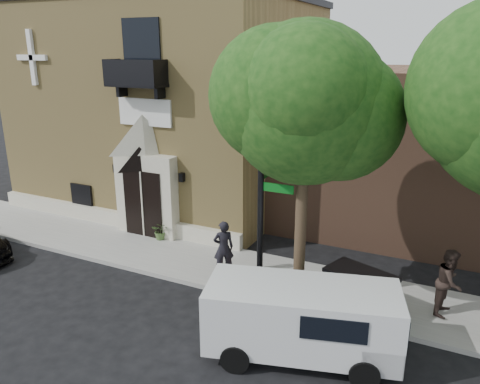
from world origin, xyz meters
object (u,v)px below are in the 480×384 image
object	(u,v)px
fire_hydrant	(242,277)
dumpster	(360,292)
street_sign	(262,189)
pedestrian_far	(449,282)
cargo_van	(309,319)
pedestrian_near	(224,248)

from	to	relation	value
fire_hydrant	dumpster	bearing A→B (deg)	3.19
street_sign	dumpster	size ratio (longest dim) A/B	3.14
fire_hydrant	pedestrian_far	distance (m)	5.85
cargo_van	pedestrian_near	distance (m)	4.62
fire_hydrant	street_sign	bearing A→B (deg)	-13.81
street_sign	dumpster	world-z (taller)	street_sign
cargo_van	dumpster	distance (m)	2.45
pedestrian_near	dumpster	bearing A→B (deg)	137.62
cargo_van	fire_hydrant	xyz separation A→B (m)	(-2.79, 2.13, -0.52)
pedestrian_far	dumpster	bearing A→B (deg)	125.59
fire_hydrant	pedestrian_far	size ratio (longest dim) A/B	0.40
dumpster	pedestrian_far	size ratio (longest dim) A/B	1.11
street_sign	pedestrian_near	bearing A→B (deg)	154.30
dumpster	pedestrian_far	distance (m)	2.43
cargo_van	street_sign	distance (m)	3.76
cargo_van	pedestrian_near	xyz separation A→B (m)	(-3.73, 2.73, 0.02)
cargo_van	dumpster	xyz separation A→B (m)	(0.72, 2.33, -0.27)
cargo_van	pedestrian_near	bearing A→B (deg)	128.54
cargo_van	dumpster	size ratio (longest dim) A/B	2.32
street_sign	fire_hydrant	distance (m)	3.02
cargo_van	pedestrian_far	xyz separation A→B (m)	(2.90, 3.33, 0.06)
street_sign	dumpster	distance (m)	3.92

